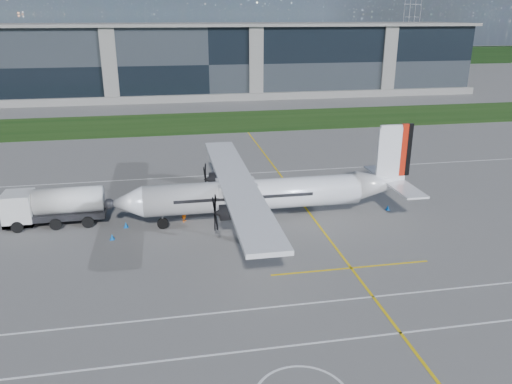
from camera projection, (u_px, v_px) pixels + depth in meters
ground at (228, 132)px, 78.42m from camera, size 400.00×400.00×0.00m
grass_strip at (222, 122)px, 85.82m from camera, size 400.00×18.00×0.04m
terminal_building at (205, 61)px, 112.95m from camera, size 120.00×20.00×15.00m
tree_line at (190, 59)px, 170.02m from camera, size 400.00×6.00×6.00m
pylon_east at (411, 21)px, 189.80m from camera, size 9.00×4.60×30.00m
yellow_taxiway_centerline at (295, 194)px, 51.15m from camera, size 0.20×70.00×0.01m
white_lane_line at (351, 339)px, 28.41m from camera, size 90.00×0.15×0.01m
turboprop_aircraft at (265, 177)px, 43.16m from camera, size 26.84×27.83×8.35m
fuel_tanker_truck at (48, 207)px, 43.29m from camera, size 8.82×2.87×3.31m
baggage_tug at (178, 200)px, 47.22m from camera, size 2.97×1.78×1.78m
ground_crew_person at (184, 211)px, 44.17m from camera, size 0.85×0.95×1.93m
safety_cone_tail at (388, 207)px, 47.04m from camera, size 0.36×0.36×0.50m
safety_cone_stbdwing at (222, 173)px, 57.28m from camera, size 0.36×0.36×0.50m
safety_cone_nose_stbd at (126, 225)px, 43.17m from camera, size 0.36×0.36×0.50m
safety_cone_nose_port at (112, 237)px, 40.85m from camera, size 0.36×0.36×0.50m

